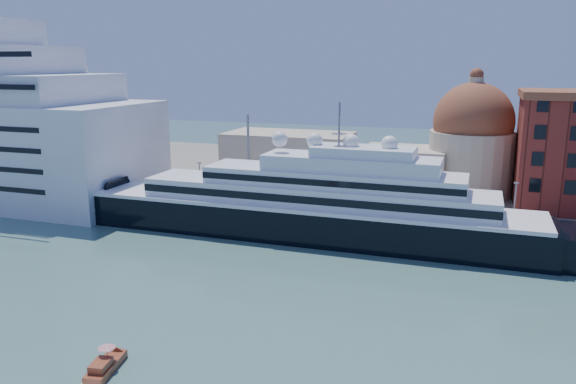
% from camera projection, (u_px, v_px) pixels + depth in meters
% --- Properties ---
extents(ground, '(400.00, 400.00, 0.00)m').
position_uv_depth(ground, '(290.00, 287.00, 78.22)').
color(ground, '#365D54').
rests_on(ground, ground).
extents(quay, '(180.00, 10.00, 2.50)m').
position_uv_depth(quay, '(346.00, 216.00, 109.26)').
color(quay, gray).
rests_on(quay, ground).
extents(land, '(260.00, 72.00, 2.00)m').
position_uv_depth(land, '(382.00, 178.00, 147.09)').
color(land, slate).
rests_on(land, ground).
extents(quay_fence, '(180.00, 0.10, 1.20)m').
position_uv_depth(quay_fence, '(341.00, 213.00, 104.70)').
color(quay_fence, slate).
rests_on(quay_fence, quay).
extents(superyacht, '(94.27, 13.07, 28.17)m').
position_uv_depth(superyacht, '(289.00, 209.00, 100.85)').
color(superyacht, black).
rests_on(superyacht, ground).
extents(service_barge, '(14.04, 5.86, 3.07)m').
position_uv_depth(service_barge, '(133.00, 215.00, 111.54)').
color(service_barge, white).
rests_on(service_barge, ground).
extents(water_taxi, '(3.06, 6.24, 2.84)m').
position_uv_depth(water_taxi, '(105.00, 366.00, 56.54)').
color(water_taxi, maroon).
rests_on(water_taxi, ground).
extents(church, '(66.00, 18.00, 25.50)m').
position_uv_depth(church, '(399.00, 151.00, 126.91)').
color(church, beige).
rests_on(church, land).
extents(lamp_posts, '(120.80, 2.40, 18.00)m').
position_uv_depth(lamp_posts, '(282.00, 171.00, 109.74)').
color(lamp_posts, slate).
rests_on(lamp_posts, quay).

